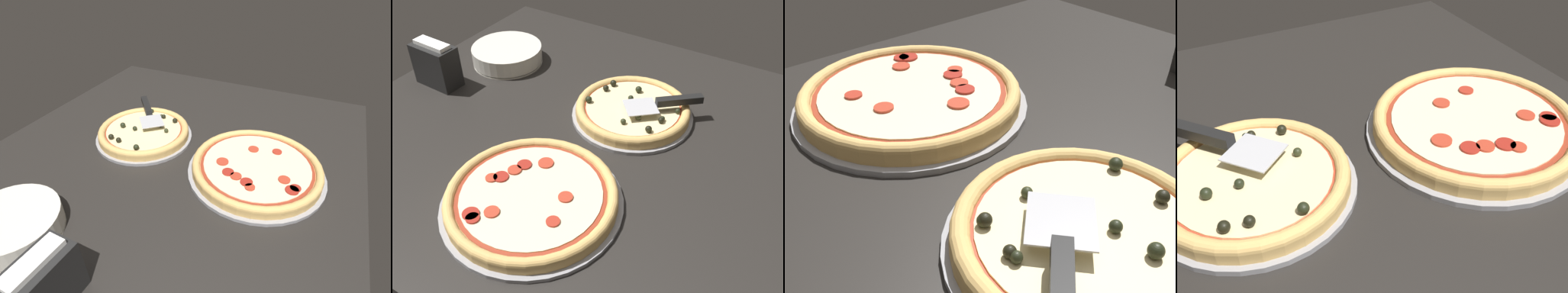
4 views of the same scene
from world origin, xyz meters
The scene contains 6 objects.
ground_plane centered at (0.00, 0.00, -1.80)cm, with size 128.90×115.81×3.60cm, color black.
pizza_pan_front centered at (-6.56, -13.50, 0.50)cm, with size 33.12×33.12×1.00cm, color #939399.
pizza_front centered at (-6.56, -13.49, 2.58)cm, with size 31.13×31.13×4.18cm.
pizza_pan_back centered at (-2.94, 27.32, 0.50)cm, with size 40.32×40.32×1.00cm, color #939399.
pizza_back centered at (-2.92, 27.33, 2.68)cm, with size 37.90×37.90×3.29cm.
serving_spatula centered at (-15.81, -17.39, 5.99)cm, with size 19.17×17.47×2.00cm.
Camera 4 is at (49.81, -21.37, 51.05)cm, focal length 42.00 mm.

